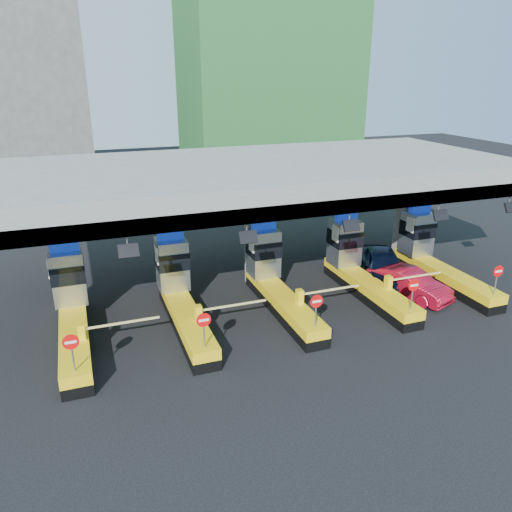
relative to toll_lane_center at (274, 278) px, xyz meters
name	(u,v)px	position (x,y,z in m)	size (l,w,h in m)	color
ground	(275,304)	(0.00, -0.28, -1.40)	(120.00, 120.00, 0.00)	black
toll_canopy	(257,179)	(0.00, 2.59, 4.74)	(28.00, 12.09, 7.00)	slate
toll_lane_far_left	(71,307)	(-10.00, 0.00, 0.00)	(4.43, 8.00, 4.16)	black
toll_lane_left	(179,291)	(-5.00, 0.00, 0.00)	(4.43, 8.00, 4.16)	black
toll_lane_center	(274,278)	(0.00, 0.00, 0.00)	(4.43, 8.00, 4.16)	black
toll_lane_right	(357,266)	(5.00, 0.00, 0.00)	(4.43, 8.00, 4.16)	black
toll_lane_far_right	(432,255)	(10.00, 0.00, 0.00)	(4.43, 8.00, 4.16)	black
bg_building_scaffold	(268,46)	(12.00, 31.72, 12.60)	(18.00, 12.00, 28.00)	#1E5926
bg_building_concrete	(14,98)	(-14.00, 35.72, 7.60)	(14.00, 10.00, 18.00)	#4C4C49
van	(383,266)	(7.06, 0.54, -0.48)	(2.18, 5.41, 1.84)	black
red_car	(409,283)	(7.18, -1.84, -0.63)	(1.62, 4.64, 1.53)	#A20C22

